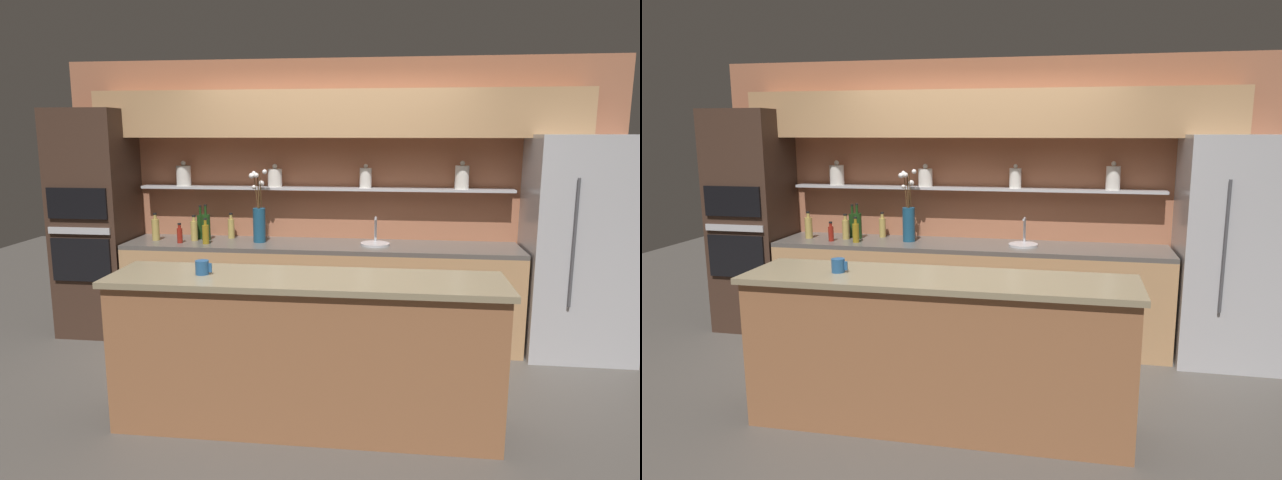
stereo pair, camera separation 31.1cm
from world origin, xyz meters
TOP-DOWN VIEW (x-y plane):
  - ground_plane at (0.00, 0.00)m, footprint 12.00×12.00m
  - back_wall_unit at (-0.00, 1.53)m, footprint 5.20×0.44m
  - back_counter_unit at (-0.11, 1.24)m, footprint 3.60×0.62m
  - island_counter at (0.00, -0.37)m, footprint 2.54×0.61m
  - refrigerator at (2.16, 1.20)m, footprint 0.89×0.73m
  - oven_tower at (-2.26, 1.24)m, footprint 0.67×0.64m
  - flower_vase at (-0.67, 1.26)m, footprint 0.16×0.16m
  - sink_fixture at (0.40, 1.25)m, footprint 0.27×0.27m
  - bottle_wine_0 at (-1.27, 1.36)m, footprint 0.07×0.07m
  - bottle_wine_1 at (-1.20, 1.30)m, footprint 0.08×0.08m
  - bottle_spirit_2 at (-1.67, 1.23)m, footprint 0.07×0.07m
  - bottle_spirit_3 at (-1.30, 1.25)m, footprint 0.06×0.06m
  - bottle_oil_4 at (-1.14, 1.11)m, footprint 0.06×0.06m
  - bottle_sauce_5 at (-1.39, 1.12)m, footprint 0.05×0.05m
  - bottle_spirit_6 at (-0.99, 1.42)m, footprint 0.06×0.06m
  - coffee_mug at (-0.67, -0.39)m, footprint 0.11×0.09m

SIDE VIEW (x-z plane):
  - ground_plane at x=0.00m, z-range 0.00..0.00m
  - back_counter_unit at x=-0.11m, z-range 0.00..0.92m
  - island_counter at x=0.00m, z-range 0.00..1.02m
  - sink_fixture at x=0.40m, z-range 0.82..1.07m
  - refrigerator at x=2.16m, z-range 0.00..1.91m
  - bottle_sauce_5 at x=-1.39m, z-range 0.91..1.09m
  - bottle_oil_4 at x=-1.14m, z-range 0.90..1.13m
  - bottle_spirit_3 at x=-1.30m, z-range 0.90..1.14m
  - bottle_spirit_6 at x=-0.99m, z-range 0.90..1.14m
  - bottle_spirit_2 at x=-1.67m, z-range 0.90..1.16m
  - bottle_wine_0 at x=-1.27m, z-range 0.88..1.20m
  - bottle_wine_1 at x=-1.20m, z-range 0.88..1.22m
  - coffee_mug at x=-0.67m, z-range 1.02..1.11m
  - oven_tower at x=-2.26m, z-range 0.00..2.14m
  - flower_vase at x=-0.67m, z-range 0.80..1.47m
  - back_wall_unit at x=0.00m, z-range 0.25..2.85m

